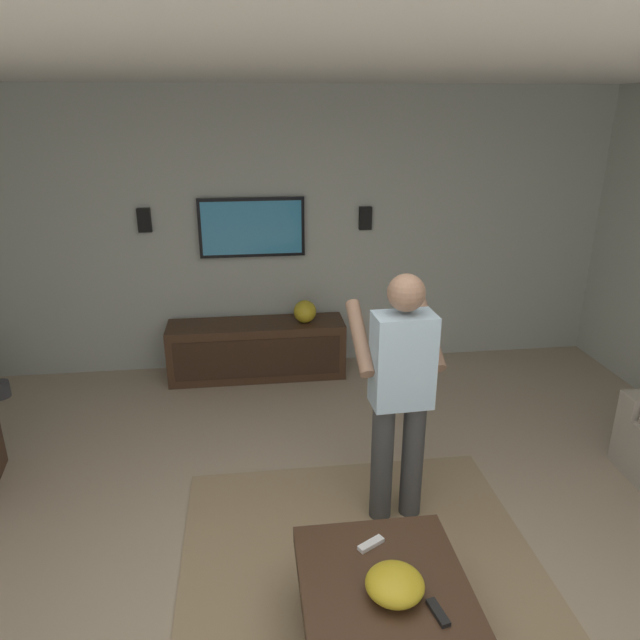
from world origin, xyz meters
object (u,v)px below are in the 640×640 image
object	(u,v)px
media_console	(257,349)
person_standing	(400,386)
tv	(252,228)
wall_speaker_left	(365,218)
bowl	(395,584)
remote_white	(371,544)
vase_round	(305,312)
wall_speaker_right	(144,220)
coffee_table	(387,609)
remote_black	(438,613)

from	to	relation	value
media_console	person_standing	bearing A→B (deg)	20.64
tv	person_standing	world-z (taller)	tv
person_standing	wall_speaker_left	size ratio (longest dim) A/B	7.45
bowl	wall_speaker_left	size ratio (longest dim) A/B	1.25
media_console	remote_white	distance (m)	2.98
vase_round	wall_speaker_right	size ratio (longest dim) A/B	1.00
coffee_table	remote_white	size ratio (longest dim) A/B	6.67
remote_black	bowl	bearing A→B (deg)	-140.83
bowl	wall_speaker_right	xyz separation A→B (m)	(3.51, 1.54, 1.06)
person_standing	remote_white	xyz separation A→B (m)	(-0.72, 0.32, -0.52)
coffee_table	wall_speaker_right	xyz separation A→B (m)	(3.49, 1.51, 1.23)
bowl	remote_black	xyz separation A→B (m)	(-0.14, -0.17, -0.05)
coffee_table	vase_round	size ratio (longest dim) A/B	4.55
media_console	bowl	distance (m)	3.31
media_console	wall_speaker_right	size ratio (longest dim) A/B	7.73
coffee_table	wall_speaker_left	bearing A→B (deg)	-9.31
remote_black	wall_speaker_left	xyz separation A→B (m)	(3.64, -0.38, 1.08)
remote_black	remote_white	bearing A→B (deg)	-167.26
media_console	bowl	world-z (taller)	media_console
vase_round	person_standing	bearing A→B (deg)	-170.63
vase_round	wall_speaker_right	distance (m)	1.72
coffee_table	remote_white	bearing A→B (deg)	2.69
coffee_table	tv	bearing A→B (deg)	8.61
vase_round	wall_speaker_left	size ratio (longest dim) A/B	1.00
bowl	remote_black	bearing A→B (deg)	-129.35
wall_speaker_right	coffee_table	bearing A→B (deg)	-156.56
person_standing	bowl	size ratio (longest dim) A/B	5.96
person_standing	bowl	world-z (taller)	person_standing
tv	bowl	xyz separation A→B (m)	(-3.50, -0.55, -0.97)
media_console	person_standing	size ratio (longest dim) A/B	1.04
media_console	person_standing	xyz separation A→B (m)	(-2.21, -0.83, 0.66)
person_standing	media_console	bearing A→B (deg)	17.96
coffee_table	remote_black	world-z (taller)	remote_black
media_console	wall_speaker_left	world-z (taller)	wall_speaker_left
vase_round	wall_speaker_left	xyz separation A→B (m)	(0.28, -0.63, 0.83)
person_standing	remote_black	bearing A→B (deg)	171.91
media_console	tv	distance (m)	1.18
tv	wall_speaker_right	distance (m)	0.99
bowl	tv	bearing A→B (deg)	9.00
remote_white	tv	bearing A→B (deg)	69.42
coffee_table	person_standing	xyz separation A→B (m)	(1.03, -0.30, 0.64)
remote_white	wall_speaker_left	size ratio (longest dim) A/B	0.68
coffee_table	wall_speaker_right	size ratio (longest dim) A/B	4.55
tv	remote_white	xyz separation A→B (m)	(-3.17, -0.51, -1.02)
coffee_table	wall_speaker_right	bearing A→B (deg)	23.44
media_console	remote_white	size ratio (longest dim) A/B	11.33
media_console	remote_white	xyz separation A→B (m)	(-2.93, -0.51, 0.14)
remote_black	wall_speaker_right	world-z (taller)	wall_speaker_right
bowl	vase_round	world-z (taller)	vase_round
tv	wall_speaker_right	size ratio (longest dim) A/B	4.56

